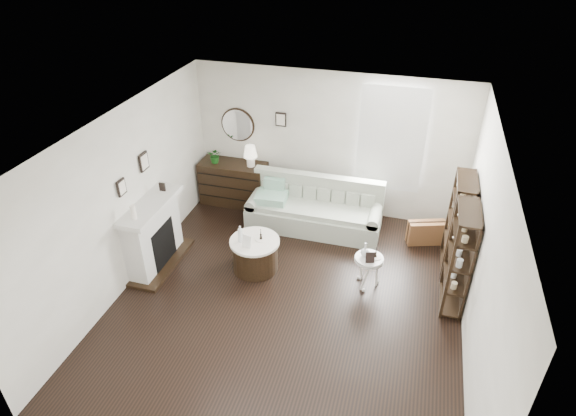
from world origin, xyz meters
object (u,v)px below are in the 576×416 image
(pedestal_table, at_px, (369,260))
(dresser, at_px, (234,183))
(sofa, at_px, (315,211))
(drum_table, at_px, (255,254))

(pedestal_table, bearing_deg, dresser, 148.21)
(sofa, xyz_separation_m, drum_table, (-0.64, -1.47, -0.03))
(dresser, relative_size, drum_table, 1.62)
(pedestal_table, bearing_deg, sofa, 129.84)
(sofa, height_order, drum_table, sofa)
(drum_table, height_order, pedestal_table, drum_table)
(drum_table, bearing_deg, dresser, 120.16)
(dresser, bearing_deg, pedestal_table, -31.79)
(pedestal_table, bearing_deg, drum_table, -177.54)
(dresser, relative_size, pedestal_table, 2.40)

